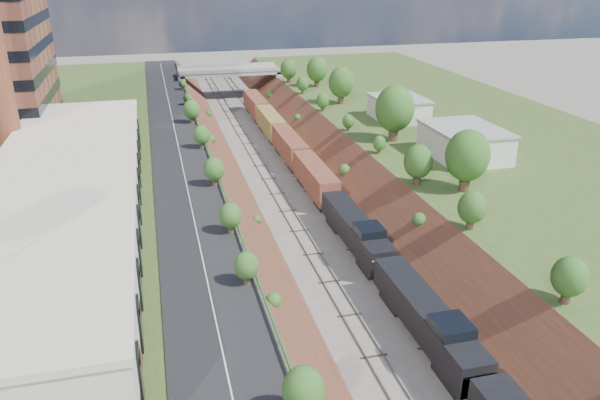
% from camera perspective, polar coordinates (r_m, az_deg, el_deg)
% --- Properties ---
extents(platform_left, '(44.00, 180.00, 5.00)m').
position_cam_1_polar(platform_left, '(85.20, -23.17, 1.00)').
color(platform_left, '#375121').
rests_on(platform_left, ground).
extents(platform_right, '(44.00, 180.00, 5.00)m').
position_cam_1_polar(platform_right, '(98.62, 18.02, 4.49)').
color(platform_right, '#375121').
rests_on(platform_right, ground).
extents(embankment_left, '(10.00, 180.00, 10.00)m').
position_cam_1_polar(embankment_left, '(85.21, -8.23, 0.84)').
color(embankment_left, brown).
rests_on(embankment_left, ground).
extents(embankment_right, '(10.00, 180.00, 10.00)m').
position_cam_1_polar(embankment_right, '(89.91, 5.82, 2.12)').
color(embankment_right, brown).
rests_on(embankment_right, ground).
extents(rail_left_track, '(1.58, 180.00, 0.18)m').
position_cam_1_polar(rail_left_track, '(86.34, -2.70, 1.41)').
color(rail_left_track, gray).
rests_on(rail_left_track, ground).
extents(rail_right_track, '(1.58, 180.00, 0.18)m').
position_cam_1_polar(rail_right_track, '(87.46, 0.64, 1.72)').
color(rail_right_track, gray).
rests_on(rail_right_track, ground).
extents(road, '(8.00, 180.00, 0.10)m').
position_cam_1_polar(road, '(83.22, -11.50, 3.79)').
color(road, black).
rests_on(road, platform_left).
extents(guardrail, '(0.10, 171.00, 0.70)m').
position_cam_1_polar(guardrail, '(83.14, -8.70, 4.33)').
color(guardrail, '#99999E').
rests_on(guardrail, platform_left).
extents(commercial_building, '(14.30, 62.30, 7.00)m').
position_cam_1_polar(commercial_building, '(61.98, -21.98, -0.54)').
color(commercial_building, brown).
rests_on(commercial_building, platform_left).
extents(overpass, '(24.50, 8.30, 7.40)m').
position_cam_1_polar(overpass, '(144.63, -6.88, 11.83)').
color(overpass, gray).
rests_on(overpass, ground).
extents(white_building_near, '(9.00, 12.00, 4.00)m').
position_cam_1_polar(white_building_near, '(86.01, 15.72, 5.37)').
color(white_building_near, silver).
rests_on(white_building_near, platform_right).
extents(white_building_far, '(8.00, 10.00, 3.60)m').
position_cam_1_polar(white_building_far, '(104.76, 9.59, 8.73)').
color(white_building_far, silver).
rests_on(white_building_far, platform_right).
extents(tree_right_large, '(5.25, 5.25, 7.61)m').
position_cam_1_polar(tree_right_large, '(72.26, 16.02, 4.14)').
color(tree_right_large, '#473323').
rests_on(tree_right_large, platform_right).
extents(tree_left_crest, '(2.45, 2.45, 3.55)m').
position_cam_1_polar(tree_left_crest, '(46.27, -3.81, -8.74)').
color(tree_left_crest, '#473323').
rests_on(tree_left_crest, platform_left).
extents(freight_train, '(2.91, 117.39, 4.55)m').
position_cam_1_polar(freight_train, '(80.79, 1.83, 1.74)').
color(freight_train, black).
rests_on(freight_train, ground).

